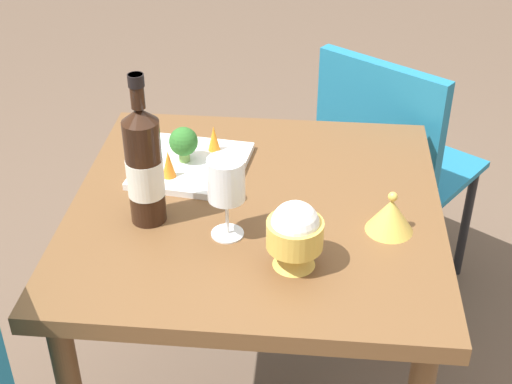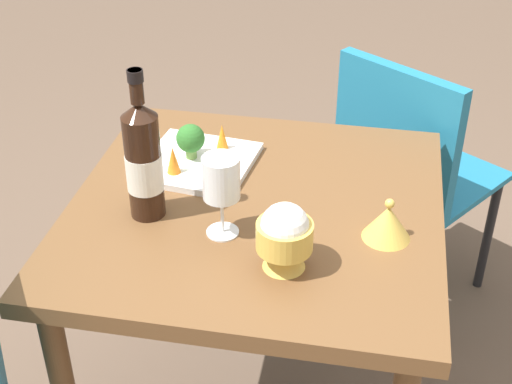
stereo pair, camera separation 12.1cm
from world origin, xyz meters
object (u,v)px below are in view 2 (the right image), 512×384
(carrot_garnish_left, at_px, (173,160))
(carrot_garnish_right, at_px, (222,137))
(rice_bowl, at_px, (285,236))
(broccoli_floret, at_px, (191,139))
(wine_glass, at_px, (221,180))
(serving_plate, at_px, (198,163))
(rice_bowl_lid, at_px, (388,222))
(wine_bottle, at_px, (143,161))
(chair_near_window, at_px, (407,162))

(carrot_garnish_left, xyz_separation_m, carrot_garnish_right, (0.13, -0.09, -0.00))
(rice_bowl, xyz_separation_m, broccoli_floret, (0.35, 0.28, -0.01))
(wine_glass, bearing_deg, broccoli_floret, 27.43)
(carrot_garnish_right, bearing_deg, serving_plate, 145.30)
(wine_glass, xyz_separation_m, rice_bowl_lid, (0.05, -0.33, -0.09))
(wine_bottle, bearing_deg, carrot_garnish_right, -19.81)
(rice_bowl_lid, distance_m, carrot_garnish_left, 0.51)
(chair_near_window, height_order, broccoli_floret, chair_near_window)
(wine_bottle, relative_size, wine_glass, 1.86)
(carrot_garnish_left, bearing_deg, chair_near_window, -46.27)
(rice_bowl_lid, height_order, serving_plate, rice_bowl_lid)
(wine_glass, bearing_deg, rice_bowl_lid, -81.92)
(wine_glass, bearing_deg, carrot_garnish_left, 39.99)
(rice_bowl_lid, xyz_separation_m, serving_plate, (0.21, 0.45, -0.03))
(wine_bottle, xyz_separation_m, carrot_garnish_right, (0.28, -0.10, -0.08))
(wine_bottle, xyz_separation_m, carrot_garnish_left, (0.15, -0.02, -0.08))
(chair_near_window, relative_size, rice_bowl_lid, 8.50)
(chair_near_window, distance_m, carrot_garnish_right, 0.66)
(rice_bowl, relative_size, broccoli_floret, 1.65)
(wine_glass, distance_m, carrot_garnish_left, 0.26)
(wine_bottle, bearing_deg, serving_plate, -14.52)
(wine_bottle, height_order, rice_bowl, wine_bottle)
(wine_glass, relative_size, rice_bowl, 1.26)
(rice_bowl_lid, distance_m, broccoli_floret, 0.52)
(rice_bowl_lid, bearing_deg, carrot_garnish_right, 56.28)
(serving_plate, distance_m, broccoli_floret, 0.06)
(chair_near_window, height_order, serving_plate, chair_near_window)
(carrot_garnish_right, bearing_deg, broccoli_floret, 132.52)
(rice_bowl, bearing_deg, wine_bottle, 68.32)
(broccoli_floret, distance_m, carrot_garnish_left, 0.08)
(chair_near_window, height_order, wine_bottle, wine_bottle)
(broccoli_floret, xyz_separation_m, carrot_garnish_right, (0.06, -0.06, -0.02))
(serving_plate, bearing_deg, wine_glass, -155.04)
(chair_near_window, height_order, wine_glass, wine_glass)
(wine_glass, bearing_deg, rice_bowl, -121.02)
(wine_bottle, distance_m, carrot_garnish_left, 0.17)
(serving_plate, xyz_separation_m, broccoli_floret, (0.01, 0.02, 0.06))
(rice_bowl_lid, bearing_deg, carrot_garnish_left, 73.99)
(chair_near_window, height_order, carrot_garnish_left, chair_near_window)
(chair_near_window, height_order, rice_bowl, rice_bowl)
(wine_bottle, distance_m, wine_glass, 0.18)
(wine_bottle, distance_m, rice_bowl_lid, 0.51)
(wine_bottle, bearing_deg, rice_bowl, -111.68)
(wine_glass, xyz_separation_m, serving_plate, (0.25, 0.12, -0.12))
(wine_bottle, xyz_separation_m, rice_bowl_lid, (0.01, -0.51, -0.09))
(wine_bottle, xyz_separation_m, serving_plate, (0.21, -0.06, -0.12))
(broccoli_floret, relative_size, carrot_garnish_right, 1.34)
(chair_near_window, distance_m, wine_glass, 0.88)
(chair_near_window, xyz_separation_m, carrot_garnish_left, (-0.52, 0.55, 0.25))
(wine_bottle, bearing_deg, rice_bowl_lid, -89.17)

